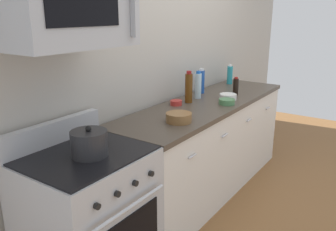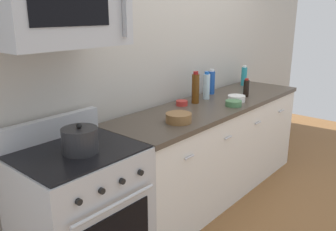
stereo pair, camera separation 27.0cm
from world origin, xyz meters
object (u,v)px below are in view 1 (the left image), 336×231
object	(u,v)px
range_oven	(89,219)
bowl_white_ceramic	(228,97)
bottle_soy_sauce_dark	(236,87)
bottle_soda_blue	(201,81)
bowl_green_glaze	(227,102)
bottle_wine_amber	(189,88)
bottle_dish_soap	(230,75)
microwave	(68,10)
bottle_water_clear	(198,85)
bowl_red_small	(176,103)
bowl_wooden_salad	(179,117)
stockpot	(89,143)

from	to	relation	value
range_oven	bowl_white_ceramic	size ratio (longest dim) A/B	6.47
bottle_soy_sauce_dark	bottle_soda_blue	bearing A→B (deg)	110.23
bottle_soda_blue	bowl_green_glaze	bearing A→B (deg)	-122.78
bottle_wine_amber	bottle_dish_soap	world-z (taller)	bottle_wine_amber
bowl_green_glaze	bowl_white_ceramic	distance (m)	0.18
microwave	bottle_water_clear	world-z (taller)	microwave
range_oven	bottle_soda_blue	bearing A→B (deg)	7.13
microwave	bottle_water_clear	bearing A→B (deg)	3.44
bowl_red_small	bowl_wooden_salad	distance (m)	0.51
bottle_wine_amber	stockpot	world-z (taller)	bottle_wine_amber
range_oven	bottle_water_clear	xyz separation A→B (m)	(1.62, 0.14, 0.58)
bottle_soy_sauce_dark	bowl_green_glaze	world-z (taller)	bottle_soy_sauce_dark
range_oven	microwave	distance (m)	1.28
bottle_soda_blue	bowl_white_ceramic	distance (m)	0.39
microwave	stockpot	bearing A→B (deg)	-90.13
bowl_red_small	range_oven	bearing A→B (deg)	-172.31
bottle_water_clear	bowl_red_small	distance (m)	0.36
range_oven	bottle_soy_sauce_dark	distance (m)	2.03
microwave	bottle_dish_soap	distance (m)	2.55
bottle_soy_sauce_dark	bottle_wine_amber	xyz separation A→B (m)	(-0.54, 0.23, 0.05)
bottle_wine_amber	bowl_green_glaze	world-z (taller)	bottle_wine_amber
stockpot	range_oven	bearing A→B (deg)	90.00
bowl_green_glaze	stockpot	size ratio (longest dim) A/B	0.68
microwave	bowl_wooden_salad	size ratio (longest dim) A/B	3.68
bottle_dish_soap	bottle_water_clear	bearing A→B (deg)	-176.81
bottle_wine_amber	stockpot	xyz separation A→B (m)	(-1.42, -0.18, -0.06)
bottle_soda_blue	bowl_green_glaze	world-z (taller)	bottle_soda_blue
bowl_wooden_salad	stockpot	xyz separation A→B (m)	(-0.86, 0.07, 0.04)
bottle_water_clear	bottle_soy_sauce_dark	bearing A→B (deg)	-35.85
bottle_water_clear	bowl_green_glaze	distance (m)	0.36
bottle_soda_blue	stockpot	xyz separation A→B (m)	(-1.84, -0.28, -0.04)
bottle_wine_amber	bowl_red_small	size ratio (longest dim) A/B	2.77
bottle_soda_blue	bottle_dish_soap	bearing A→B (deg)	-3.88
range_oven	bowl_green_glaze	bearing A→B (deg)	-7.25
bottle_soda_blue	bowl_wooden_salad	bearing A→B (deg)	-160.02
bottle_soy_sauce_dark	stockpot	distance (m)	1.96
bowl_red_small	bowl_white_ceramic	world-z (taller)	bowl_white_ceramic
bottle_soda_blue	bowl_wooden_salad	xyz separation A→B (m)	(-0.98, -0.36, -0.08)
microwave	bottle_water_clear	size ratio (longest dim) A/B	2.76
range_oven	bowl_wooden_salad	world-z (taller)	range_oven
bottle_soy_sauce_dark	bottle_water_clear	bearing A→B (deg)	144.15
range_oven	bowl_white_ceramic	world-z (taller)	range_oven
bowl_white_ceramic	range_oven	bearing A→B (deg)	175.64
microwave	stockpot	size ratio (longest dim) A/B	3.41
bottle_water_clear	bottle_dish_soap	xyz separation A→B (m)	(0.83, 0.05, -0.02)
bottle_wine_amber	bowl_white_ceramic	distance (m)	0.42
bottle_wine_amber	bowl_white_ceramic	size ratio (longest dim) A/B	1.81
microwave	bowl_wooden_salad	distance (m)	1.18
bowl_wooden_salad	bottle_soy_sauce_dark	bearing A→B (deg)	1.08
bottle_water_clear	bowl_wooden_salad	distance (m)	0.81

